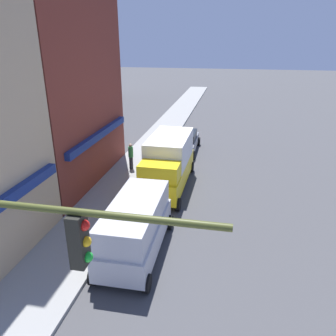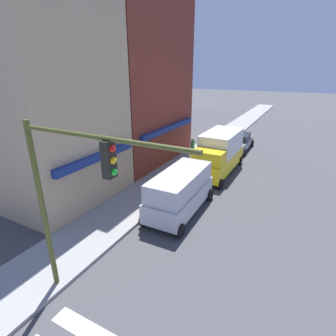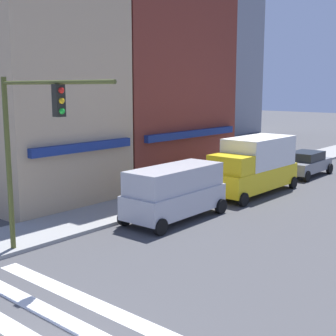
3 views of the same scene
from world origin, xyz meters
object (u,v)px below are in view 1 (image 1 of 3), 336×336
at_px(traffic_signal, 2,283).
at_px(box_truck_yellow, 168,162).
at_px(sedan_grey, 185,141).
at_px(pedestrian_green_top, 131,156).
at_px(van_silver, 136,226).

bearing_deg(traffic_signal, box_truck_yellow, -1.68).
relative_size(traffic_signal, sedan_grey, 1.37).
height_order(sedan_grey, pedestrian_green_top, pedestrian_green_top).
xyz_separation_m(sedan_grey, pedestrian_green_top, (-4.73, 2.91, 0.23)).
xyz_separation_m(traffic_signal, box_truck_yellow, (13.53, -0.40, -2.61)).
bearing_deg(traffic_signal, pedestrian_green_top, 9.21).
relative_size(traffic_signal, box_truck_yellow, 0.97).
bearing_deg(pedestrian_green_top, van_silver, -55.97).
height_order(traffic_signal, pedestrian_green_top, traffic_signal).
bearing_deg(sedan_grey, pedestrian_green_top, 147.60).
xyz_separation_m(van_silver, box_truck_yellow, (6.68, 0.00, 0.30)).
bearing_deg(pedestrian_green_top, traffic_signal, -65.37).
distance_m(traffic_signal, sedan_grey, 20.50).
distance_m(traffic_signal, box_truck_yellow, 13.79).
height_order(traffic_signal, sedan_grey, traffic_signal).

